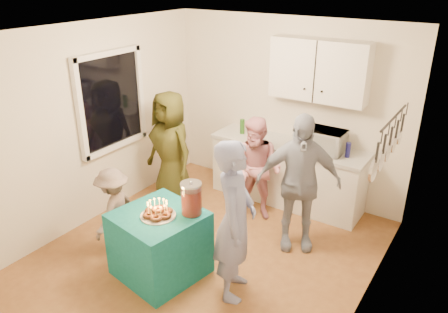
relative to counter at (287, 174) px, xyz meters
The scene contains 19 objects.
floor 1.76m from the counter, 96.71° to the right, with size 4.00×4.00×0.00m, color brown.
ceiling 2.76m from the counter, 96.71° to the right, with size 4.00×4.00×0.00m, color white.
back_wall 0.94m from the counter, 123.69° to the left, with size 3.60×3.60×0.00m, color silver.
left_wall 2.77m from the counter, 139.64° to the right, with size 4.00×4.00×0.00m, color silver.
right_wall 2.49m from the counter, 46.74° to the right, with size 4.00×4.00×0.00m, color silver.
window_night 2.66m from the counter, 144.60° to the right, with size 0.04×1.00×1.20m, color black.
counter is the anchor object (origin of this frame).
countertop 0.46m from the counter, 90.00° to the right, with size 2.24×0.62×0.05m, color beige.
upper_cabinet 1.56m from the counter, 26.57° to the left, with size 1.30×0.30×0.80m, color white.
pot_rack 2.16m from the counter, 33.34° to the right, with size 0.12×1.00×0.60m, color black.
microwave 0.81m from the counter, ahead, with size 0.54×0.37×0.30m, color white.
party_table 2.32m from the counter, 100.89° to the right, with size 0.85×0.85×0.76m, color #106A6C.
donut_cake 2.38m from the counter, 99.95° to the right, with size 0.38×0.38×0.18m, color #381C0C, non-canonical shape.
punch_jar 2.13m from the counter, 93.94° to the right, with size 0.22×0.22×0.34m, color red.
man_birthday 2.17m from the counter, 78.78° to the right, with size 0.63×0.41×1.73m, color #7E87B8.
woman_back_left 1.71m from the counter, 144.68° to the right, with size 0.82×0.53×1.67m, color #545318.
woman_back_center 0.70m from the counter, 103.93° to the right, with size 0.69×0.54×1.42m, color #D16D8C.
woman_back_right 1.20m from the counter, 58.50° to the right, with size 1.00×0.42×1.71m, color #111A3A.
child_near_left 2.53m from the counter, 117.70° to the right, with size 0.70×0.40×1.08m, color #62524E.
Camera 1 is at (2.57, -3.56, 3.18)m, focal length 35.00 mm.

